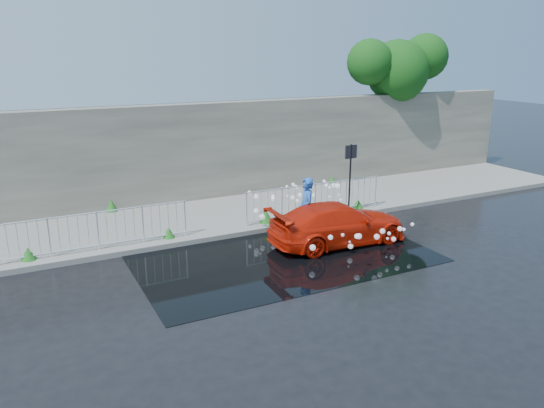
{
  "coord_description": "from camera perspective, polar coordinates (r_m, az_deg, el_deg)",
  "views": [
    {
      "loc": [
        -5.93,
        -11.16,
        5.5
      ],
      "look_at": [
        1.01,
        2.59,
        1.0
      ],
      "focal_mm": 35.0,
      "sensor_mm": 36.0,
      "label": 1
    }
  ],
  "objects": [
    {
      "name": "tree",
      "position": [
        24.2,
        13.43,
        14.14
      ],
      "size": [
        4.96,
        2.69,
        6.2
      ],
      "color": "#332114",
      "rests_on": "ground"
    },
    {
      "name": "retaining_wall",
      "position": [
        19.63,
        -8.78,
        5.52
      ],
      "size": [
        30.0,
        0.6,
        3.5
      ],
      "primitive_type": "cube",
      "color": "#535046",
      "rests_on": "pavement"
    },
    {
      "name": "curb",
      "position": [
        16.28,
        -3.84,
        -3.2
      ],
      "size": [
        30.0,
        0.25,
        0.16
      ],
      "primitive_type": "cube",
      "color": "slate",
      "rests_on": "ground"
    },
    {
      "name": "railing_left",
      "position": [
        15.39,
        -18.25,
        -2.6
      ],
      "size": [
        5.05,
        0.05,
        1.1
      ],
      "color": "silver",
      "rests_on": "pavement"
    },
    {
      "name": "pavement",
      "position": [
        18.05,
        -6.33,
        -1.32
      ],
      "size": [
        30.0,
        4.0,
        0.15
      ],
      "primitive_type": "cube",
      "color": "slate",
      "rests_on": "ground"
    },
    {
      "name": "puddle",
      "position": [
        14.81,
        1.01,
        -5.49
      ],
      "size": [
        8.0,
        5.0,
        0.01
      ],
      "primitive_type": "cube",
      "color": "black",
      "rests_on": "ground"
    },
    {
      "name": "railing_right",
      "position": [
        17.69,
        4.64,
        0.6
      ],
      "size": [
        5.05,
        0.05,
        1.1
      ],
      "color": "silver",
      "rests_on": "pavement"
    },
    {
      "name": "person",
      "position": [
        15.74,
        3.7,
        -0.55
      ],
      "size": [
        0.61,
        0.79,
        1.9
      ],
      "primitive_type": "imported",
      "rotation": [
        0.0,
        0.0,
        -1.82
      ],
      "color": "#2154A9",
      "rests_on": "ground"
    },
    {
      "name": "weeds",
      "position": [
        17.42,
        -6.84,
        -1.08
      ],
      "size": [
        12.17,
        3.93,
        0.44
      ],
      "color": "#144B17",
      "rests_on": "pavement"
    },
    {
      "name": "red_car",
      "position": [
        15.62,
        7.12,
        -2.1
      ],
      "size": [
        4.24,
        1.84,
        1.22
      ],
      "primitive_type": "imported",
      "rotation": [
        0.0,
        0.0,
        1.54
      ],
      "color": "red",
      "rests_on": "ground"
    },
    {
      "name": "sign_post",
      "position": [
        17.9,
        8.43,
        3.92
      ],
      "size": [
        0.45,
        0.06,
        2.5
      ],
      "color": "black",
      "rests_on": "ground"
    },
    {
      "name": "water_spray",
      "position": [
        16.55,
        4.99,
        -0.52
      ],
      "size": [
        3.68,
        5.37,
        0.96
      ],
      "color": "white",
      "rests_on": "ground"
    },
    {
      "name": "ground",
      "position": [
        13.78,
        1.11,
        -7.24
      ],
      "size": [
        90.0,
        90.0,
        0.0
      ],
      "primitive_type": "plane",
      "color": "black",
      "rests_on": "ground"
    }
  ]
}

